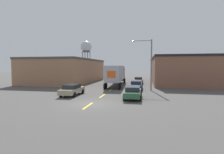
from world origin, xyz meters
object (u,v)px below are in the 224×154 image
Objects in this scene: parked_car_right_far at (138,80)px; semi_truck at (116,73)px; parked_car_right_mid at (136,85)px; parked_car_left_near at (72,89)px; parked_car_right_near at (133,92)px; water_tower at (86,47)px; street_lamp at (149,61)px.

semi_truck is at bearing -132.10° from parked_car_right_far.
parked_car_right_mid and parked_car_left_near have the same top height.
semi_truck reaches higher than parked_car_right_mid.
water_tower is (-24.14, 53.32, 11.47)m from parked_car_right_near.
parked_car_left_near is (-8.03, -17.66, 0.00)m from parked_car_right_far.
parked_car_right_mid is 10.89m from parked_car_left_near.
semi_truck is 9.26m from street_lamp.
parked_car_right_mid is 8.16m from parked_car_right_near.
parked_car_right_mid and parked_car_right_far have the same top height.
parked_car_right_near is (0.00, -18.47, 0.00)m from parked_car_right_far.
parked_car_right_far is (0.00, 10.32, 0.00)m from parked_car_right_mid.
parked_car_right_mid is 0.60× the size of street_lamp.
parked_car_right_near is at bearing -104.93° from street_lamp.
water_tower is at bearing 107.05° from parked_car_left_near.
street_lamp is (9.98, 6.50, 3.95)m from parked_car_left_near.
street_lamp is (6.16, -6.50, 2.33)m from semi_truck.
street_lamp is (26.08, -46.01, -7.52)m from water_tower.
parked_car_right_mid is 1.00× the size of parked_car_right_far.
parked_car_left_near is at bearing -108.97° from semi_truck.
parked_car_right_far is at bearing 90.00° from parked_car_right_near.
street_lamp is at bearing -80.11° from parked_car_right_far.
water_tower is at bearing 114.35° from parked_car_right_near.
semi_truck reaches higher than parked_car_right_far.
parked_car_right_mid is 10.32m from parked_car_right_far.
semi_truck is 3.05× the size of parked_car_right_mid.
parked_car_right_mid is at bearing -55.89° from semi_truck.
parked_car_right_near is (4.21, -13.81, -1.62)m from semi_truck.
semi_truck is 45.33m from water_tower.
parked_car_right_mid is at bearing 42.45° from parked_car_left_near.
parked_car_left_near is at bearing -146.94° from street_lamp.
parked_car_right_far is 18.47m from parked_car_right_near.
street_lamp is at bearing -49.14° from semi_truck.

